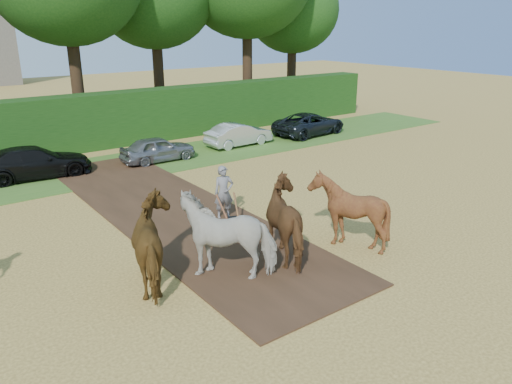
# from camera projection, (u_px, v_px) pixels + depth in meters

# --- Properties ---
(ground) EXTENTS (120.00, 120.00, 0.00)m
(ground) POSITION_uv_depth(u_px,v_px,m) (248.00, 306.00, 12.44)
(ground) COLOR gold
(ground) RESTS_ON ground
(earth_strip) EXTENTS (4.50, 17.00, 0.05)m
(earth_strip) POSITION_uv_depth(u_px,v_px,m) (172.00, 211.00, 18.60)
(earth_strip) COLOR #472D1C
(earth_strip) RESTS_ON ground
(grass_verge) EXTENTS (50.00, 5.00, 0.03)m
(grass_verge) POSITION_uv_depth(u_px,v_px,m) (72.00, 175.00, 23.08)
(grass_verge) COLOR #38601E
(grass_verge) RESTS_ON ground
(hedgerow) EXTENTS (46.00, 1.60, 3.00)m
(hedgerow) POSITION_uv_depth(u_px,v_px,m) (42.00, 127.00, 26.03)
(hedgerow) COLOR #14380F
(hedgerow) RESTS_ON ground
(plough_team) EXTENTS (8.09, 5.82, 2.33)m
(plough_team) POSITION_uv_depth(u_px,v_px,m) (260.00, 225.00, 14.39)
(plough_team) COLOR brown
(plough_team) RESTS_ON ground
(parked_cars) EXTENTS (34.97, 3.25, 1.47)m
(parked_cars) POSITION_uv_depth(u_px,v_px,m) (94.00, 157.00, 23.54)
(parked_cars) COLOR #B3B5BA
(parked_cars) RESTS_ON ground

